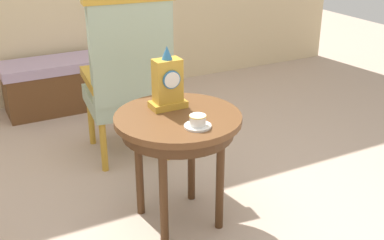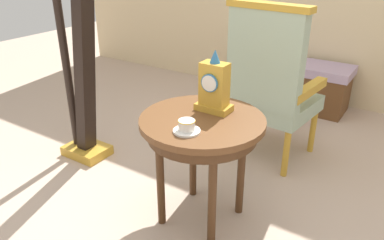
{
  "view_description": "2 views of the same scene",
  "coord_description": "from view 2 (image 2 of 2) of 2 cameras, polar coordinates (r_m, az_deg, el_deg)",
  "views": [
    {
      "loc": [
        -0.92,
        -2.09,
        1.62
      ],
      "look_at": [
        0.18,
        0.02,
        0.58
      ],
      "focal_mm": 45.88,
      "sensor_mm": 36.0,
      "label": 1
    },
    {
      "loc": [
        1.01,
        -1.53,
        1.46
      ],
      "look_at": [
        0.03,
        -0.03,
        0.62
      ],
      "focal_mm": 35.39,
      "sensor_mm": 36.0,
      "label": 2
    }
  ],
  "objects": [
    {
      "name": "side_table",
      "position": [
        2.0,
        1.54,
        -1.79
      ],
      "size": [
        0.66,
        0.66,
        0.64
      ],
      "color": "brown",
      "rests_on": "ground"
    },
    {
      "name": "ground_plane",
      "position": [
        2.34,
        -0.3,
        -13.52
      ],
      "size": [
        10.0,
        10.0,
        0.0
      ],
      "primitive_type": "plane",
      "color": "#BCA38E"
    },
    {
      "name": "harp",
      "position": [
        2.71,
        -16.66,
        7.84
      ],
      "size": [
        0.4,
        0.24,
        1.75
      ],
      "color": "gold",
      "rests_on": "ground"
    },
    {
      "name": "teacup_left",
      "position": [
        1.8,
        -0.81,
        -1.02
      ],
      "size": [
        0.13,
        0.13,
        0.06
      ],
      "color": "white",
      "rests_on": "side_table"
    },
    {
      "name": "mantel_clock",
      "position": [
        2.0,
        3.36,
        4.99
      ],
      "size": [
        0.19,
        0.11,
        0.34
      ],
      "color": "gold",
      "rests_on": "side_table"
    },
    {
      "name": "window_bench",
      "position": [
        3.84,
        15.28,
        5.34
      ],
      "size": [
        1.02,
        0.4,
        0.44
      ],
      "color": "#B299B7",
      "rests_on": "ground"
    },
    {
      "name": "armchair",
      "position": [
        2.65,
        11.79,
        5.42
      ],
      "size": [
        0.6,
        0.59,
        1.14
      ],
      "color": "#9EB299",
      "rests_on": "ground"
    }
  ]
}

